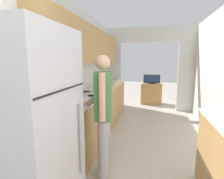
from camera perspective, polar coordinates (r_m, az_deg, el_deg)
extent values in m
cube|color=silver|center=(2.79, -18.15, 3.44)|extent=(0.06, 7.31, 2.50)
cube|color=#B2844C|center=(3.67, -7.26, 13.98)|extent=(0.32, 3.53, 0.69)
cube|color=silver|center=(5.64, -0.38, 4.47)|extent=(0.65, 0.06, 2.05)
cube|color=silver|center=(5.60, 23.94, 3.62)|extent=(0.65, 0.06, 2.05)
cube|color=silver|center=(5.52, 12.20, 17.16)|extent=(3.01, 0.06, 0.45)
cube|color=#B2844C|center=(2.62, -13.84, -15.02)|extent=(0.60, 0.89, 0.89)
cube|color=silver|center=(2.46, -14.33, -5.18)|extent=(0.62, 0.90, 0.03)
cube|color=#B2844C|center=(4.52, -1.70, -4.23)|extent=(0.60, 1.91, 0.89)
cube|color=silver|center=(4.44, -1.71, 1.62)|extent=(0.62, 1.92, 0.03)
cube|color=#9EA3A8|center=(2.38, -15.32, -5.34)|extent=(0.42, 0.44, 0.00)
cube|color=#B7B7BC|center=(1.75, -25.56, -12.41)|extent=(0.72, 0.80, 1.80)
cube|color=black|center=(1.45, -15.27, 0.03)|extent=(0.01, 0.76, 0.01)
cylinder|color=#99999E|center=(1.82, -10.21, -15.61)|extent=(0.02, 0.02, 0.72)
cube|color=#B7B7BC|center=(3.30, -7.34, -9.25)|extent=(0.62, 0.74, 0.93)
cube|color=black|center=(3.21, -1.99, -9.72)|extent=(0.01, 0.50, 0.28)
cylinder|color=#B7B7BC|center=(3.14, -1.66, -5.74)|extent=(0.02, 0.59, 0.02)
cube|color=#B7B7BC|center=(3.28, -12.30, 0.12)|extent=(0.04, 0.74, 0.14)
cylinder|color=#232328|center=(2.99, -6.35, -2.04)|extent=(0.16, 0.16, 0.01)
cylinder|color=#232328|center=(3.30, -4.52, -0.94)|extent=(0.16, 0.16, 0.01)
cylinder|color=#232328|center=(3.08, -10.72, -1.81)|extent=(0.16, 0.16, 0.01)
cylinder|color=#232328|center=(3.38, -8.54, -0.76)|extent=(0.16, 0.16, 0.01)
cylinder|color=#9E9E9E|center=(2.31, -2.97, -19.66)|extent=(0.15, 0.15, 0.79)
cylinder|color=#9E9E9E|center=(2.46, -2.63, -17.73)|extent=(0.15, 0.15, 0.79)
cube|color=#4C844C|center=(2.15, -2.94, -2.13)|extent=(0.25, 0.25, 0.59)
cylinder|color=#DBAD89|center=(2.00, -3.28, -2.56)|extent=(0.09, 0.09, 0.56)
cylinder|color=#DBAD89|center=(2.29, -2.65, -1.03)|extent=(0.51, 0.18, 0.39)
sphere|color=#DBAD89|center=(2.10, -3.04, 8.81)|extent=(0.18, 0.18, 0.18)
cube|color=#B2844C|center=(6.32, 12.67, -1.30)|extent=(0.71, 0.42, 0.72)
cube|color=black|center=(6.22, 12.79, 1.98)|extent=(0.25, 0.16, 0.02)
cube|color=black|center=(6.20, 12.85, 3.40)|extent=(0.56, 0.04, 0.29)
cube|color=navy|center=(6.18, 12.85, 3.37)|extent=(0.51, 0.01, 0.25)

